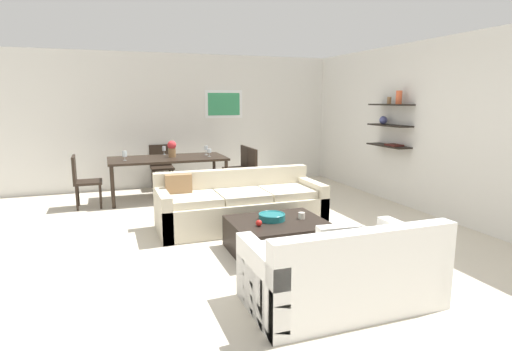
# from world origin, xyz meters

# --- Properties ---
(ground_plane) EXTENTS (18.00, 18.00, 0.00)m
(ground_plane) POSITION_xyz_m (0.00, 0.00, 0.00)
(ground_plane) COLOR beige
(back_wall_unit) EXTENTS (8.40, 0.09, 2.70)m
(back_wall_unit) POSITION_xyz_m (0.30, 3.53, 1.35)
(back_wall_unit) COLOR silver
(back_wall_unit) RESTS_ON ground
(right_wall_shelf_unit) EXTENTS (0.34, 8.20, 2.70)m
(right_wall_shelf_unit) POSITION_xyz_m (3.03, 0.60, 1.35)
(right_wall_shelf_unit) COLOR silver
(right_wall_shelf_unit) RESTS_ON ground
(sofa_beige) EXTENTS (2.32, 0.90, 0.78)m
(sofa_beige) POSITION_xyz_m (-0.00, 0.34, 0.29)
(sofa_beige) COLOR beige
(sofa_beige) RESTS_ON ground
(loveseat_white) EXTENTS (1.66, 0.90, 0.78)m
(loveseat_white) POSITION_xyz_m (0.15, -2.17, 0.29)
(loveseat_white) COLOR white
(loveseat_white) RESTS_ON ground
(coffee_table) EXTENTS (1.11, 0.93, 0.38)m
(coffee_table) POSITION_xyz_m (0.11, -0.79, 0.19)
(coffee_table) COLOR black
(coffee_table) RESTS_ON ground
(decorative_bowl) EXTENTS (0.32, 0.32, 0.08)m
(decorative_bowl) POSITION_xyz_m (0.06, -0.73, 0.42)
(decorative_bowl) COLOR #19666B
(decorative_bowl) RESTS_ON coffee_table
(candle_jar) EXTENTS (0.08, 0.08, 0.08)m
(candle_jar) POSITION_xyz_m (0.41, -0.80, 0.42)
(candle_jar) COLOR silver
(candle_jar) RESTS_ON coffee_table
(apple_on_coffee_table) EXTENTS (0.07, 0.07, 0.07)m
(apple_on_coffee_table) POSITION_xyz_m (-0.17, -0.90, 0.42)
(apple_on_coffee_table) COLOR red
(apple_on_coffee_table) RESTS_ON coffee_table
(dining_table) EXTENTS (2.07, 1.02, 0.75)m
(dining_table) POSITION_xyz_m (-0.70, 2.45, 0.69)
(dining_table) COLOR black
(dining_table) RESTS_ON ground
(dining_chair_head) EXTENTS (0.44, 0.44, 0.88)m
(dining_chair_head) POSITION_xyz_m (-0.70, 3.36, 0.50)
(dining_chair_head) COLOR black
(dining_chair_head) RESTS_ON ground
(dining_chair_right_far) EXTENTS (0.44, 0.44, 0.88)m
(dining_chair_right_far) POSITION_xyz_m (0.74, 2.68, 0.50)
(dining_chair_right_far) COLOR black
(dining_chair_right_far) RESTS_ON ground
(dining_chair_left_near) EXTENTS (0.44, 0.44, 0.88)m
(dining_chair_left_near) POSITION_xyz_m (-2.14, 2.22, 0.50)
(dining_chair_left_near) COLOR black
(dining_chair_left_near) RESTS_ON ground
(dining_chair_right_near) EXTENTS (0.44, 0.44, 0.88)m
(dining_chair_right_near) POSITION_xyz_m (0.74, 2.22, 0.50)
(dining_chair_right_near) COLOR black
(dining_chair_right_near) RESTS_ON ground
(wine_glass_head) EXTENTS (0.06, 0.06, 0.16)m
(wine_glass_head) POSITION_xyz_m (-0.70, 2.90, 0.86)
(wine_glass_head) COLOR silver
(wine_glass_head) RESTS_ON dining_table
(wine_glass_right_near) EXTENTS (0.08, 0.08, 0.14)m
(wine_glass_right_near) POSITION_xyz_m (0.04, 2.32, 0.85)
(wine_glass_right_near) COLOR silver
(wine_glass_right_near) RESTS_ON dining_table
(wine_glass_left_near) EXTENTS (0.08, 0.08, 0.17)m
(wine_glass_left_near) POSITION_xyz_m (-1.45, 2.32, 0.86)
(wine_glass_left_near) COLOR silver
(wine_glass_left_near) RESTS_ON dining_table
(wine_glass_right_far) EXTENTS (0.07, 0.07, 0.17)m
(wine_glass_right_far) POSITION_xyz_m (0.04, 2.57, 0.88)
(wine_glass_right_far) COLOR silver
(wine_glass_right_far) RESTS_ON dining_table
(centerpiece_vase) EXTENTS (0.16, 0.16, 0.30)m
(centerpiece_vase) POSITION_xyz_m (-0.61, 2.49, 0.91)
(centerpiece_vase) COLOR olive
(centerpiece_vase) RESTS_ON dining_table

